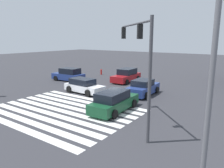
# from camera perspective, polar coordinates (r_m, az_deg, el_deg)

# --- Properties ---
(ground_plane) EXTENTS (128.27, 128.27, 0.00)m
(ground_plane) POSITION_cam_1_polar(r_m,az_deg,el_deg) (22.56, 0.00, -2.35)
(ground_plane) COLOR #333338
(crosswalk_markings) EXTENTS (11.31, 8.20, 0.01)m
(crosswalk_markings) POSITION_cam_1_polar(r_m,az_deg,el_deg) (17.60, -13.05, -6.79)
(crosswalk_markings) COLOR silver
(crosswalk_markings) RESTS_ON ground_plane
(traffic_signal_mast) EXTENTS (4.63, 4.63, 6.64)m
(traffic_signal_mast) POSITION_cam_1_polar(r_m,az_deg,el_deg) (12.92, 7.17, 8.32)
(traffic_signal_mast) COLOR #47474C
(traffic_signal_mast) RESTS_ON ground_plane
(car_0) EXTENTS (2.22, 4.41, 1.56)m
(car_0) POSITION_cam_1_polar(r_m,az_deg,el_deg) (21.86, 8.14, -0.96)
(car_0) COLOR navy
(car_0) RESTS_ON ground_plane
(car_1) EXTENTS (2.24, 4.82, 1.70)m
(car_1) POSITION_cam_1_polar(r_m,az_deg,el_deg) (28.31, 3.78, 2.18)
(car_1) COLOR maroon
(car_1) RESTS_ON ground_plane
(car_3) EXTENTS (4.42, 2.38, 1.69)m
(car_3) POSITION_cam_1_polar(r_m,az_deg,el_deg) (29.51, -11.22, 2.40)
(car_3) COLOR navy
(car_3) RESTS_ON ground_plane
(car_4) EXTENTS (2.23, 4.96, 1.61)m
(car_4) POSITION_cam_1_polar(r_m,az_deg,el_deg) (16.86, 0.53, -4.58)
(car_4) COLOR #144728
(car_4) RESTS_ON ground_plane
(car_5) EXTENTS (4.49, 2.19, 1.47)m
(car_5) POSITION_cam_1_polar(r_m,az_deg,el_deg) (22.71, -7.38, -0.51)
(car_5) COLOR silver
(car_5) RESTS_ON ground_plane
(street_light_pole_a) EXTENTS (0.80, 0.36, 8.41)m
(street_light_pole_a) POSITION_cam_1_polar(r_m,az_deg,el_deg) (6.69, 24.99, 6.14)
(street_light_pole_a) COLOR slate
(street_light_pole_a) RESTS_ON ground_plane
(fire_hydrant) EXTENTS (0.22, 0.22, 0.86)m
(fire_hydrant) POSITION_cam_1_polar(r_m,az_deg,el_deg) (33.88, -2.84, 3.19)
(fire_hydrant) COLOR red
(fire_hydrant) RESTS_ON ground_plane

